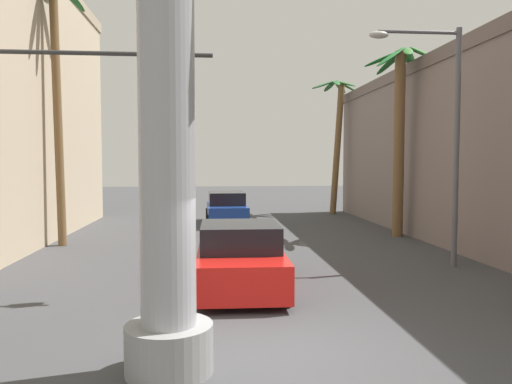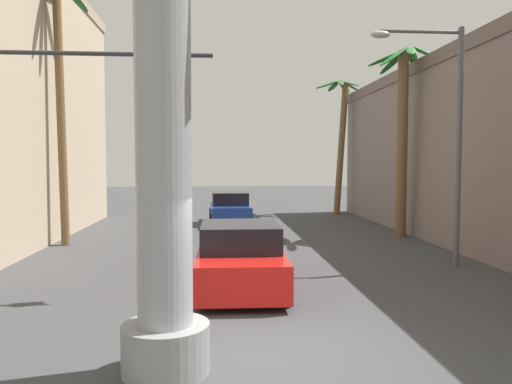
{
  "view_description": "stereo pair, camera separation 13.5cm",
  "coord_description": "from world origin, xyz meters",
  "px_view_note": "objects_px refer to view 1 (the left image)",
  "views": [
    {
      "loc": [
        -1.02,
        -7.53,
        3.0
      ],
      "look_at": [
        0.0,
        3.57,
        2.33
      ],
      "focal_mm": 35.0,
      "sensor_mm": 36.0,
      "label": 1
    },
    {
      "loc": [
        -0.88,
        -7.54,
        3.0
      ],
      "look_at": [
        0.0,
        3.57,
        2.33
      ],
      "focal_mm": 35.0,
      "sensor_mm": 36.0,
      "label": 2
    }
  ],
  "objects_px": {
    "palm_tree_far_right": "(337,130)",
    "palm_tree_mid_right": "(401,120)",
    "neon_sign_pole": "(166,21)",
    "palm_tree_mid_left": "(55,68)",
    "car_far": "(226,209)",
    "car_lead": "(239,257)",
    "traffic_light_mast": "(60,121)",
    "street_lamp": "(442,122)"
  },
  "relations": [
    {
      "from": "palm_tree_far_right",
      "to": "palm_tree_mid_right",
      "type": "bearing_deg",
      "value": -88.76
    },
    {
      "from": "neon_sign_pole",
      "to": "palm_tree_mid_left",
      "type": "bearing_deg",
      "value": 113.1
    },
    {
      "from": "car_far",
      "to": "car_lead",
      "type": "bearing_deg",
      "value": -90.4
    },
    {
      "from": "traffic_light_mast",
      "to": "palm_tree_mid_right",
      "type": "distance_m",
      "value": 13.32
    },
    {
      "from": "street_lamp",
      "to": "palm_tree_mid_right",
      "type": "xyz_separation_m",
      "value": [
        0.98,
        5.58,
        0.54
      ]
    },
    {
      "from": "traffic_light_mast",
      "to": "car_lead",
      "type": "distance_m",
      "value": 5.15
    },
    {
      "from": "palm_tree_mid_left",
      "to": "car_lead",
      "type": "bearing_deg",
      "value": -46.66
    },
    {
      "from": "car_lead",
      "to": "street_lamp",
      "type": "bearing_deg",
      "value": 16.06
    },
    {
      "from": "car_lead",
      "to": "palm_tree_mid_right",
      "type": "height_order",
      "value": "palm_tree_mid_right"
    },
    {
      "from": "traffic_light_mast",
      "to": "palm_tree_mid_right",
      "type": "relative_size",
      "value": 0.73
    },
    {
      "from": "street_lamp",
      "to": "car_lead",
      "type": "height_order",
      "value": "street_lamp"
    },
    {
      "from": "car_far",
      "to": "palm_tree_mid_right",
      "type": "height_order",
      "value": "palm_tree_mid_right"
    },
    {
      "from": "neon_sign_pole",
      "to": "palm_tree_mid_right",
      "type": "relative_size",
      "value": 1.44
    },
    {
      "from": "car_lead",
      "to": "car_far",
      "type": "relative_size",
      "value": 1.12
    },
    {
      "from": "neon_sign_pole",
      "to": "street_lamp",
      "type": "distance_m",
      "value": 9.71
    },
    {
      "from": "car_lead",
      "to": "car_far",
      "type": "bearing_deg",
      "value": 89.6
    },
    {
      "from": "palm_tree_mid_right",
      "to": "palm_tree_mid_left",
      "type": "bearing_deg",
      "value": -176.6
    },
    {
      "from": "palm_tree_mid_left",
      "to": "traffic_light_mast",
      "type": "bearing_deg",
      "value": -73.03
    },
    {
      "from": "street_lamp",
      "to": "traffic_light_mast",
      "type": "relative_size",
      "value": 1.23
    },
    {
      "from": "palm_tree_mid_right",
      "to": "palm_tree_mid_left",
      "type": "relative_size",
      "value": 0.79
    },
    {
      "from": "street_lamp",
      "to": "palm_tree_mid_left",
      "type": "xyz_separation_m",
      "value": [
        -11.96,
        4.81,
        2.18
      ]
    },
    {
      "from": "neon_sign_pole",
      "to": "street_lamp",
      "type": "bearing_deg",
      "value": 42.65
    },
    {
      "from": "traffic_light_mast",
      "to": "palm_tree_far_right",
      "type": "bearing_deg",
      "value": 58.01
    },
    {
      "from": "palm_tree_mid_left",
      "to": "palm_tree_far_right",
      "type": "bearing_deg",
      "value": 38.27
    },
    {
      "from": "traffic_light_mast",
      "to": "car_far",
      "type": "distance_m",
      "value": 13.7
    },
    {
      "from": "car_far",
      "to": "palm_tree_far_right",
      "type": "relative_size",
      "value": 0.57
    },
    {
      "from": "neon_sign_pole",
      "to": "palm_tree_mid_left",
      "type": "relative_size",
      "value": 1.14
    },
    {
      "from": "street_lamp",
      "to": "car_far",
      "type": "distance_m",
      "value": 12.48
    },
    {
      "from": "car_far",
      "to": "palm_tree_mid_left",
      "type": "height_order",
      "value": "palm_tree_mid_left"
    },
    {
      "from": "palm_tree_far_right",
      "to": "palm_tree_mid_right",
      "type": "height_order",
      "value": "palm_tree_far_right"
    },
    {
      "from": "street_lamp",
      "to": "palm_tree_mid_right",
      "type": "distance_m",
      "value": 5.69
    },
    {
      "from": "neon_sign_pole",
      "to": "car_far",
      "type": "distance_m",
      "value": 17.66
    },
    {
      "from": "traffic_light_mast",
      "to": "palm_tree_mid_right",
      "type": "xyz_separation_m",
      "value": [
        10.82,
        7.72,
        0.76
      ]
    },
    {
      "from": "neon_sign_pole",
      "to": "street_lamp",
      "type": "relative_size",
      "value": 1.61
    },
    {
      "from": "street_lamp",
      "to": "traffic_light_mast",
      "type": "bearing_deg",
      "value": -167.75
    },
    {
      "from": "car_far",
      "to": "street_lamp",
      "type": "bearing_deg",
      "value": -61.4
    },
    {
      "from": "neon_sign_pole",
      "to": "palm_tree_far_right",
      "type": "distance_m",
      "value": 22.83
    },
    {
      "from": "neon_sign_pole",
      "to": "car_lead",
      "type": "bearing_deg",
      "value": 75.28
    },
    {
      "from": "street_lamp",
      "to": "palm_tree_far_right",
      "type": "bearing_deg",
      "value": 86.99
    },
    {
      "from": "traffic_light_mast",
      "to": "car_lead",
      "type": "xyz_separation_m",
      "value": [
        4.01,
        0.46,
        -3.21
      ]
    },
    {
      "from": "traffic_light_mast",
      "to": "car_lead",
      "type": "bearing_deg",
      "value": 6.51
    },
    {
      "from": "neon_sign_pole",
      "to": "palm_tree_far_right",
      "type": "relative_size",
      "value": 1.4
    }
  ]
}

